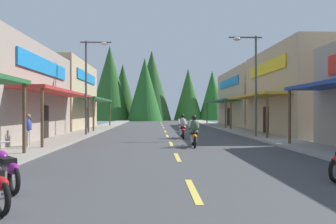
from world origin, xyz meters
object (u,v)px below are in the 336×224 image
at_px(streetlamp_right, 251,72).
at_px(rider_cruising_trailing, 182,128).
at_px(pedestrian_by_shop, 28,129).
at_px(streetlamp_left, 91,75).
at_px(rider_cruising_lead, 194,133).
at_px(motorcycle_parked_left_2, 3,168).

distance_m(streetlamp_right, rider_cruising_trailing, 5.75).
height_order(streetlamp_right, pedestrian_by_shop, streetlamp_right).
xyz_separation_m(streetlamp_left, rider_cruising_lead, (6.44, -7.27, -3.65)).
bearing_deg(streetlamp_right, rider_cruising_trailing, 178.18).
xyz_separation_m(rider_cruising_lead, rider_cruising_trailing, (-0.16, 5.32, 0.00)).
xyz_separation_m(streetlamp_right, motorcycle_parked_left_2, (-9.64, -14.33, -3.80)).
xyz_separation_m(streetlamp_left, streetlamp_right, (10.74, -2.09, -0.01)).
bearing_deg(motorcycle_parked_left_2, streetlamp_left, -35.77).
xyz_separation_m(streetlamp_right, rider_cruising_lead, (-4.30, -5.18, -3.64)).
xyz_separation_m(streetlamp_right, rider_cruising_trailing, (-4.45, 0.14, -3.64)).
relative_size(streetlamp_left, motorcycle_parked_left_2, 3.89).
bearing_deg(streetlamp_left, streetlamp_right, -11.02).
bearing_deg(motorcycle_parked_left_2, rider_cruising_lead, -69.88).
relative_size(motorcycle_parked_left_2, rider_cruising_trailing, 0.80).
distance_m(streetlamp_right, motorcycle_parked_left_2, 17.69).
height_order(motorcycle_parked_left_2, pedestrian_by_shop, pedestrian_by_shop).
bearing_deg(streetlamp_right, rider_cruising_lead, -129.67).
height_order(motorcycle_parked_left_2, rider_cruising_lead, rider_cruising_lead).
height_order(streetlamp_left, streetlamp_right, streetlamp_left).
bearing_deg(streetlamp_left, pedestrian_by_shop, -99.94).
bearing_deg(rider_cruising_trailing, streetlamp_left, 73.07).
xyz_separation_m(motorcycle_parked_left_2, rider_cruising_trailing, (5.19, 14.47, 0.17)).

